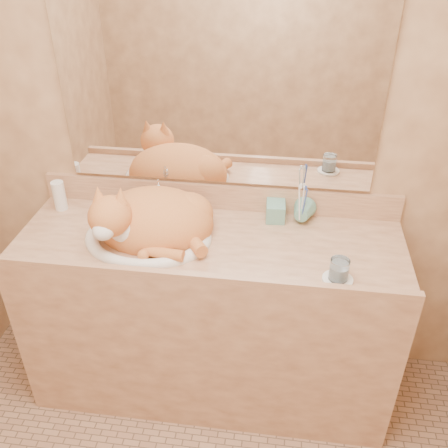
# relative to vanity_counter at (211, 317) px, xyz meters

# --- Properties ---
(wall_back) EXTENTS (2.40, 0.02, 2.50)m
(wall_back) POSITION_rel_vanity_counter_xyz_m (0.00, 0.28, 0.82)
(wall_back) COLOR #926542
(wall_back) RESTS_ON ground
(vanity_counter) EXTENTS (1.60, 0.55, 0.85)m
(vanity_counter) POSITION_rel_vanity_counter_xyz_m (0.00, 0.00, 0.00)
(vanity_counter) COLOR #946142
(vanity_counter) RESTS_ON floor
(mirror) EXTENTS (1.30, 0.02, 0.80)m
(mirror) POSITION_rel_vanity_counter_xyz_m (0.00, 0.26, 0.97)
(mirror) COLOR white
(mirror) RESTS_ON wall_back
(sink_basin) EXTENTS (0.54, 0.46, 0.16)m
(sink_basin) POSITION_rel_vanity_counter_xyz_m (-0.25, -0.02, 0.51)
(sink_basin) COLOR white
(sink_basin) RESTS_ON vanity_counter
(faucet) EXTENTS (0.06, 0.12, 0.16)m
(faucet) POSITION_rel_vanity_counter_xyz_m (-0.25, 0.18, 0.50)
(faucet) COLOR white
(faucet) RESTS_ON vanity_counter
(cat) EXTENTS (0.51, 0.43, 0.27)m
(cat) POSITION_rel_vanity_counter_xyz_m (-0.25, -0.00, 0.51)
(cat) COLOR #C2632C
(cat) RESTS_ON sink_basin
(soap_dispenser) EXTENTS (0.09, 0.09, 0.18)m
(soap_dispenser) POSITION_rel_vanity_counter_xyz_m (0.26, 0.15, 0.52)
(soap_dispenser) COLOR #65A18F
(soap_dispenser) RESTS_ON vanity_counter
(toothbrush_cup) EXTENTS (0.12, 0.12, 0.09)m
(toothbrush_cup) POSITION_rel_vanity_counter_xyz_m (0.37, 0.16, 0.47)
(toothbrush_cup) COLOR #65A18F
(toothbrush_cup) RESTS_ON vanity_counter
(toothbrushes) EXTENTS (0.03, 0.03, 0.20)m
(toothbrushes) POSITION_rel_vanity_counter_xyz_m (0.37, 0.16, 0.55)
(toothbrushes) COLOR white
(toothbrushes) RESTS_ON toothbrush_cup
(saucer) EXTENTS (0.11, 0.11, 0.01)m
(saucer) POSITION_rel_vanity_counter_xyz_m (0.51, -0.19, 0.43)
(saucer) COLOR white
(saucer) RESTS_ON vanity_counter
(water_glass) EXTENTS (0.07, 0.07, 0.08)m
(water_glass) POSITION_rel_vanity_counter_xyz_m (0.51, -0.19, 0.48)
(water_glass) COLOR white
(water_glass) RESTS_ON saucer
(lotion_bottle) EXTENTS (0.06, 0.06, 0.13)m
(lotion_bottle) POSITION_rel_vanity_counter_xyz_m (-0.70, 0.16, 0.49)
(lotion_bottle) COLOR white
(lotion_bottle) RESTS_ON vanity_counter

